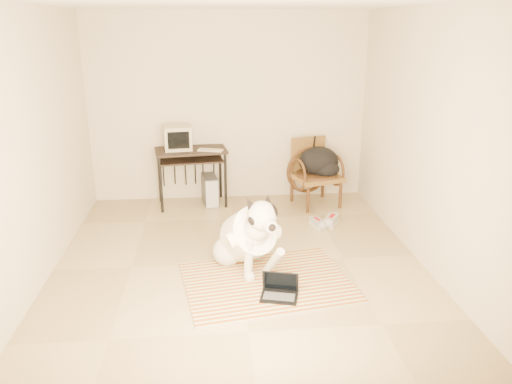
{
  "coord_description": "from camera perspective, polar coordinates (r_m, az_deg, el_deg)",
  "views": [
    {
      "loc": [
        -0.28,
        -4.97,
        2.51
      ],
      "look_at": [
        0.17,
        -0.2,
        0.89
      ],
      "focal_mm": 35.0,
      "sensor_mm": 36.0,
      "label": 1
    }
  ],
  "objects": [
    {
      "name": "wall_front",
      "position": [
        2.97,
        0.43,
        -4.25
      ],
      "size": [
        4.5,
        0.0,
        4.5
      ],
      "primitive_type": "plane",
      "rotation": [
        -1.57,
        0.0,
        0.0
      ],
      "color": "beige",
      "rests_on": "floor"
    },
    {
      "name": "laptop",
      "position": [
        4.88,
        2.72,
        -11.17
      ],
      "size": [
        0.4,
        0.33,
        0.25
      ],
      "color": "black",
      "rests_on": "rug"
    },
    {
      "name": "wall_back",
      "position": [
        7.32,
        -3.17,
        9.55
      ],
      "size": [
        4.5,
        0.0,
        4.5
      ],
      "primitive_type": "plane",
      "rotation": [
        1.57,
        0.0,
        0.0
      ],
      "color": "beige",
      "rests_on": "floor"
    },
    {
      "name": "crt_monitor",
      "position": [
        7.12,
        -8.94,
        6.16
      ],
      "size": [
        0.41,
        0.4,
        0.33
      ],
      "color": "#B9AC91",
      "rests_on": "computer_desk"
    },
    {
      "name": "wall_left",
      "position": [
        5.39,
        -23.94,
        4.65
      ],
      "size": [
        0.0,
        4.5,
        4.5
      ],
      "primitive_type": "plane",
      "rotation": [
        1.57,
        0.0,
        1.57
      ],
      "color": "beige",
      "rests_on": "floor"
    },
    {
      "name": "desk_keyboard",
      "position": [
        7.0,
        -5.24,
        4.79
      ],
      "size": [
        0.37,
        0.22,
        0.02
      ],
      "primitive_type": "cube",
      "rotation": [
        0.0,
        0.0,
        -0.29
      ],
      "color": "#B9AC91",
      "rests_on": "computer_desk"
    },
    {
      "name": "ceiling",
      "position": [
        4.98,
        -2.31,
        20.87
      ],
      "size": [
        4.5,
        4.5,
        0.0
      ],
      "primitive_type": "plane",
      "rotation": [
        3.14,
        0.0,
        0.0
      ],
      "color": "white",
      "rests_on": "wall_back"
    },
    {
      "name": "computer_desk",
      "position": [
        7.14,
        -7.44,
        3.92
      ],
      "size": [
        1.05,
        0.67,
        0.83
      ],
      "color": "black",
      "rests_on": "floor"
    },
    {
      "name": "dog",
      "position": [
        5.27,
        -0.9,
        -5.16
      ],
      "size": [
        0.76,
        1.17,
        0.95
      ],
      "color": "silver",
      "rests_on": "rug"
    },
    {
      "name": "backpack",
      "position": [
        7.18,
        7.35,
        3.35
      ],
      "size": [
        0.57,
        0.5,
        0.42
      ],
      "color": "black",
      "rests_on": "rattan_chair"
    },
    {
      "name": "sneaker_left",
      "position": [
        6.56,
        7.05,
        -3.55
      ],
      "size": [
        0.19,
        0.3,
        0.1
      ],
      "color": "silver",
      "rests_on": "floor"
    },
    {
      "name": "floor",
      "position": [
        5.58,
        -1.95,
        -8.06
      ],
      "size": [
        4.5,
        4.5,
        0.0
      ],
      "primitive_type": "plane",
      "color": "tan",
      "rests_on": "ground"
    },
    {
      "name": "pc_tower",
      "position": [
        7.3,
        -5.28,
        0.24
      ],
      "size": [
        0.25,
        0.47,
        0.42
      ],
      "color": "#47474A",
      "rests_on": "floor"
    },
    {
      "name": "sneaker_right",
      "position": [
        6.64,
        8.61,
        -3.26
      ],
      "size": [
        0.28,
        0.35,
        0.11
      ],
      "color": "silver",
      "rests_on": "floor"
    },
    {
      "name": "wall_right",
      "position": [
        5.59,
        18.91,
        5.72
      ],
      "size": [
        0.0,
        4.5,
        4.5
      ],
      "primitive_type": "plane",
      "rotation": [
        1.57,
        0.0,
        -1.57
      ],
      "color": "beige",
      "rests_on": "floor"
    },
    {
      "name": "rug",
      "position": [
        5.16,
        1.29,
        -10.27
      ],
      "size": [
        1.84,
        1.52,
        0.02
      ],
      "color": "#B94513",
      "rests_on": "floor"
    },
    {
      "name": "rattan_chair",
      "position": [
        7.25,
        6.7,
        2.26
      ],
      "size": [
        0.77,
        0.75,
        0.95
      ],
      "color": "olive",
      "rests_on": "floor"
    }
  ]
}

